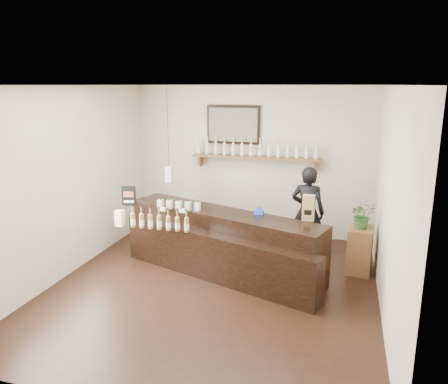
% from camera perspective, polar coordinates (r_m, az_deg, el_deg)
% --- Properties ---
extents(ground, '(5.00, 5.00, 0.00)m').
position_cam_1_polar(ground, '(6.37, -1.41, -12.28)').
color(ground, black).
rests_on(ground, ground).
extents(room_shell, '(5.00, 5.00, 5.00)m').
position_cam_1_polar(room_shell, '(5.82, -1.50, 2.93)').
color(room_shell, beige).
rests_on(room_shell, ground).
extents(back_wall_decor, '(2.66, 0.96, 1.69)m').
position_cam_1_polar(back_wall_decor, '(8.12, 2.49, 6.37)').
color(back_wall_decor, brown).
rests_on(back_wall_decor, ground).
extents(counter, '(3.29, 1.94, 1.07)m').
position_cam_1_polar(counter, '(6.72, -0.47, -6.82)').
color(counter, black).
rests_on(counter, ground).
extents(promo_sign, '(0.23, 0.06, 0.32)m').
position_cam_1_polar(promo_sign, '(7.13, -12.32, -0.50)').
color(promo_sign, black).
rests_on(promo_sign, counter).
extents(paper_bag, '(0.17, 0.13, 0.37)m').
position_cam_1_polar(paper_bag, '(6.33, 10.97, -2.04)').
color(paper_bag, '#9B6F4B').
rests_on(paper_bag, counter).
extents(tape_dispenser, '(0.15, 0.08, 0.12)m').
position_cam_1_polar(tape_dispenser, '(6.54, 4.57, -2.56)').
color(tape_dispenser, '#193FAF').
rests_on(tape_dispenser, counter).
extents(side_cabinet, '(0.40, 0.52, 0.71)m').
position_cam_1_polar(side_cabinet, '(7.03, 17.29, -7.23)').
color(side_cabinet, brown).
rests_on(side_cabinet, ground).
extents(potted_plant, '(0.45, 0.42, 0.41)m').
position_cam_1_polar(potted_plant, '(6.86, 17.62, -2.88)').
color(potted_plant, '#2A5B24').
rests_on(potted_plant, side_cabinet).
extents(shopkeeper, '(0.69, 0.52, 1.73)m').
position_cam_1_polar(shopkeeper, '(7.30, 10.89, -1.83)').
color(shopkeeper, black).
rests_on(shopkeeper, ground).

